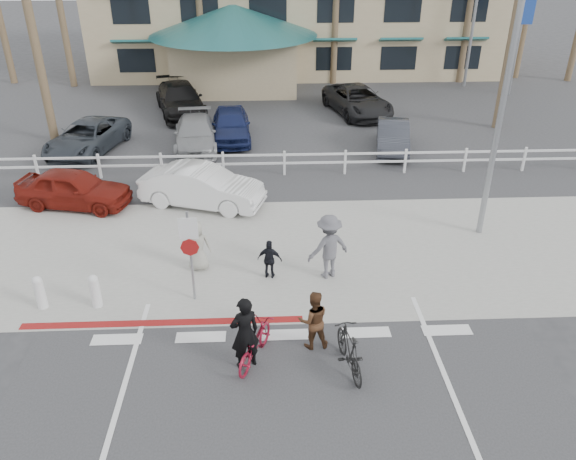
{
  "coord_description": "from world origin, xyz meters",
  "views": [
    {
      "loc": [
        -0.37,
        -10.1,
        8.75
      ],
      "look_at": [
        0.22,
        3.17,
        1.5
      ],
      "focal_mm": 35.0,
      "sensor_mm": 36.0,
      "label": 1
    }
  ],
  "objects_px": {
    "car_red_compact": "(74,188)",
    "bike_red": "(254,343)",
    "car_white_sedan": "(202,187)",
    "bike_black": "(349,350)",
    "sign_post": "(191,252)"
  },
  "relations": [
    {
      "from": "sign_post",
      "to": "bike_black",
      "type": "distance_m",
      "value": 4.74
    },
    {
      "from": "bike_red",
      "to": "bike_black",
      "type": "height_order",
      "value": "bike_black"
    },
    {
      "from": "bike_red",
      "to": "car_white_sedan",
      "type": "height_order",
      "value": "car_white_sedan"
    },
    {
      "from": "car_white_sedan",
      "to": "car_red_compact",
      "type": "xyz_separation_m",
      "value": [
        -4.47,
        0.14,
        -0.04
      ]
    },
    {
      "from": "bike_red",
      "to": "car_red_compact",
      "type": "height_order",
      "value": "car_red_compact"
    },
    {
      "from": "bike_red",
      "to": "car_red_compact",
      "type": "relative_size",
      "value": 0.44
    },
    {
      "from": "bike_black",
      "to": "car_red_compact",
      "type": "xyz_separation_m",
      "value": [
        -8.45,
        8.66,
        0.15
      ]
    },
    {
      "from": "bike_red",
      "to": "car_white_sedan",
      "type": "relative_size",
      "value": 0.4
    },
    {
      "from": "sign_post",
      "to": "car_red_compact",
      "type": "distance_m",
      "value": 7.57
    },
    {
      "from": "sign_post",
      "to": "car_red_compact",
      "type": "bearing_deg",
      "value": 129.07
    },
    {
      "from": "car_white_sedan",
      "to": "car_red_compact",
      "type": "relative_size",
      "value": 1.09
    },
    {
      "from": "car_white_sedan",
      "to": "car_red_compact",
      "type": "distance_m",
      "value": 4.47
    },
    {
      "from": "car_red_compact",
      "to": "bike_red",
      "type": "bearing_deg",
      "value": -130.18
    },
    {
      "from": "bike_black",
      "to": "car_white_sedan",
      "type": "height_order",
      "value": "car_white_sedan"
    },
    {
      "from": "bike_red",
      "to": "car_red_compact",
      "type": "bearing_deg",
      "value": -30.05
    }
  ]
}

